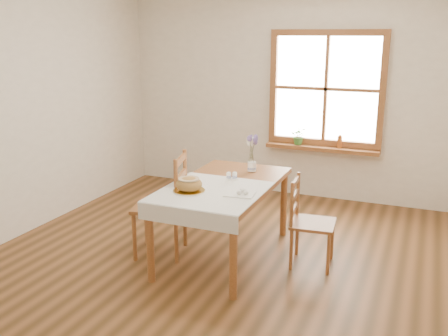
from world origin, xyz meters
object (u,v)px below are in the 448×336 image
Objects in this scene: chair_right at (313,222)px; chair_left at (160,204)px; flower_vase at (252,167)px; dining_table at (224,192)px; bread_plate at (189,191)px.

chair_left is at bearing 97.41° from chair_right.
chair_left is at bearing -137.16° from flower_vase.
dining_table is 16.18× the size of flower_vase.
dining_table is at bearing -102.85° from flower_vase.
chair_right reaches higher than flower_vase.
bread_plate is at bearing 112.34° from chair_right.
bread_plate is 2.82× the size of flower_vase.
chair_right is at bearing 87.52° from chair_left.
bread_plate is at bearing -108.24° from flower_vase.
chair_right is 3.05× the size of bread_plate.
dining_table is 1.88× the size of chair_right.
chair_left reaches higher than flower_vase.
chair_left is 1.02m from flower_vase.
chair_left is at bearing 154.20° from bread_plate.
bread_plate reaches higher than dining_table.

